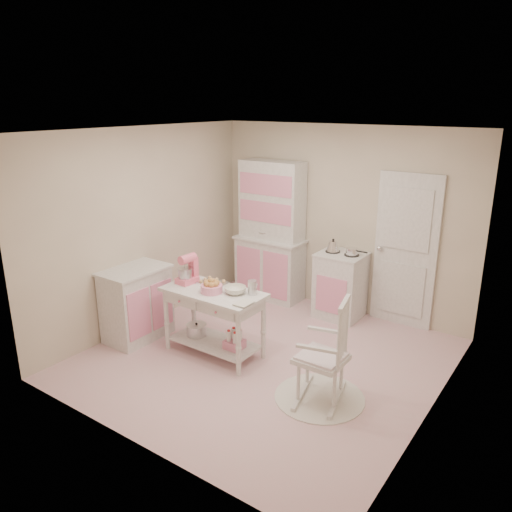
{
  "coord_description": "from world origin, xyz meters",
  "views": [
    {
      "loc": [
        2.92,
        -4.34,
        2.91
      ],
      "look_at": [
        -0.31,
        0.27,
        1.14
      ],
      "focal_mm": 35.0,
      "sensor_mm": 36.0,
      "label": 1
    }
  ],
  "objects_px": {
    "base_cabinet": "(137,304)",
    "bread_basket": "(212,289)",
    "work_table": "(214,322)",
    "stand_mixer": "(187,269)",
    "rocking_chair": "(322,349)",
    "hutch": "(270,231)",
    "stove": "(340,285)"
  },
  "relations": [
    {
      "from": "base_cabinet",
      "to": "bread_basket",
      "type": "bearing_deg",
      "value": 9.49
    },
    {
      "from": "work_table",
      "to": "stand_mixer",
      "type": "distance_m",
      "value": 0.71
    },
    {
      "from": "hutch",
      "to": "work_table",
      "type": "relative_size",
      "value": 1.73
    },
    {
      "from": "hutch",
      "to": "work_table",
      "type": "xyz_separation_m",
      "value": [
        0.46,
        -1.89,
        -0.64
      ]
    },
    {
      "from": "work_table",
      "to": "bread_basket",
      "type": "distance_m",
      "value": 0.45
    },
    {
      "from": "stove",
      "to": "rocking_chair",
      "type": "relative_size",
      "value": 0.84
    },
    {
      "from": "base_cabinet",
      "to": "stand_mixer",
      "type": "relative_size",
      "value": 2.71
    },
    {
      "from": "base_cabinet",
      "to": "bread_basket",
      "type": "height_order",
      "value": "base_cabinet"
    },
    {
      "from": "hutch",
      "to": "stove",
      "type": "bearing_deg",
      "value": -2.39
    },
    {
      "from": "stand_mixer",
      "to": "work_table",
      "type": "bearing_deg",
      "value": 1.6
    },
    {
      "from": "stove",
      "to": "rocking_chair",
      "type": "xyz_separation_m",
      "value": [
        0.74,
        -1.96,
        0.09
      ]
    },
    {
      "from": "stove",
      "to": "base_cabinet",
      "type": "height_order",
      "value": "same"
    },
    {
      "from": "base_cabinet",
      "to": "rocking_chair",
      "type": "xyz_separation_m",
      "value": [
        2.54,
        0.11,
        0.09
      ]
    },
    {
      "from": "base_cabinet",
      "to": "bread_basket",
      "type": "relative_size",
      "value": 3.68
    },
    {
      "from": "rocking_chair",
      "to": "bread_basket",
      "type": "relative_size",
      "value": 4.4
    },
    {
      "from": "bread_basket",
      "to": "hutch",
      "type": "bearing_deg",
      "value": 103.89
    },
    {
      "from": "rocking_chair",
      "to": "bread_basket",
      "type": "distance_m",
      "value": 1.49
    },
    {
      "from": "work_table",
      "to": "stand_mixer",
      "type": "relative_size",
      "value": 3.53
    },
    {
      "from": "base_cabinet",
      "to": "work_table",
      "type": "height_order",
      "value": "base_cabinet"
    },
    {
      "from": "hutch",
      "to": "stove",
      "type": "relative_size",
      "value": 2.26
    },
    {
      "from": "hutch",
      "to": "stand_mixer",
      "type": "relative_size",
      "value": 6.12
    },
    {
      "from": "hutch",
      "to": "rocking_chair",
      "type": "relative_size",
      "value": 1.89
    },
    {
      "from": "base_cabinet",
      "to": "bread_basket",
      "type": "xyz_separation_m",
      "value": [
        1.08,
        0.18,
        0.39
      ]
    },
    {
      "from": "hutch",
      "to": "rocking_chair",
      "type": "distance_m",
      "value": 2.83
    },
    {
      "from": "base_cabinet",
      "to": "rocking_chair",
      "type": "bearing_deg",
      "value": 2.51
    },
    {
      "from": "hutch",
      "to": "stand_mixer",
      "type": "distance_m",
      "value": 1.87
    },
    {
      "from": "base_cabinet",
      "to": "work_table",
      "type": "relative_size",
      "value": 0.77
    },
    {
      "from": "stove",
      "to": "stand_mixer",
      "type": "xyz_separation_m",
      "value": [
        -1.16,
        -1.82,
        0.51
      ]
    },
    {
      "from": "stand_mixer",
      "to": "stove",
      "type": "bearing_deg",
      "value": 61.73
    },
    {
      "from": "rocking_chair",
      "to": "bread_basket",
      "type": "bearing_deg",
      "value": 163.3
    },
    {
      "from": "rocking_chair",
      "to": "stand_mixer",
      "type": "relative_size",
      "value": 3.24
    },
    {
      "from": "rocking_chair",
      "to": "work_table",
      "type": "relative_size",
      "value": 0.92
    }
  ]
}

